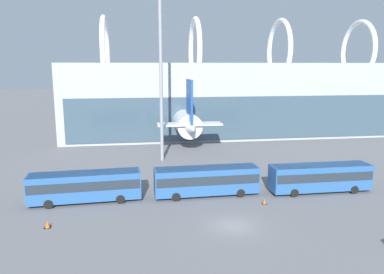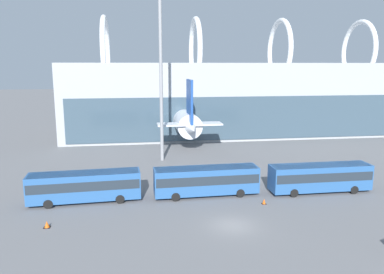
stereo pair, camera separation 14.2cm
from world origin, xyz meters
name	(u,v)px [view 2 (the right image)]	position (x,y,z in m)	size (l,w,h in m)	color
ground_plane	(233,226)	(0.00, 0.00, 0.00)	(440.00, 440.00, 0.00)	slate
airliner_at_gate_far	(179,115)	(-0.01, 47.55, 4.45)	(40.91, 43.73, 12.74)	silver
shuttle_bus_0	(85,185)	(-14.80, 8.54, 1.99)	(12.36, 3.46, 3.40)	#285693
shuttle_bus_1	(206,179)	(-1.00, 8.68, 1.99)	(12.28, 3.07, 3.40)	#285693
shuttle_bus_2	(320,176)	(12.81, 7.95, 1.99)	(12.24, 2.89, 3.40)	#285693
floodlight_mast	(160,29)	(-5.05, 26.11, 20.56)	(2.72, 2.72, 30.36)	gray
lane_stripe_0	(333,177)	(17.61, 13.31, 0.00)	(11.56, 0.25, 0.01)	silver
traffic_cone_0	(264,201)	(4.86, 5.05, 0.29)	(0.50, 0.50, 0.60)	black
traffic_cone_1	(47,224)	(-17.54, 2.09, 0.31)	(0.64, 0.64, 0.64)	black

